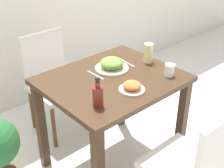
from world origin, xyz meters
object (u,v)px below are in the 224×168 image
at_px(food_plate, 112,64).
at_px(sauce_bottle, 98,95).
at_px(drink_cup, 170,70).
at_px(juice_glass, 148,53).
at_px(chair_near, 197,163).
at_px(chair_far, 52,78).
at_px(side_plate, 132,87).

relative_size(food_plate, sauce_bottle, 1.26).
xyz_separation_m(drink_cup, juice_glass, (0.05, 0.25, 0.03)).
bearing_deg(food_plate, chair_near, -95.80).
distance_m(chair_far, food_plate, 0.71).
bearing_deg(side_plate, drink_cup, -4.47).
height_order(drink_cup, sauce_bottle, sauce_bottle).
distance_m(chair_far, juice_glass, 0.90).
height_order(chair_far, drink_cup, chair_far).
xyz_separation_m(chair_far, juice_glass, (0.43, -0.71, 0.34)).
bearing_deg(side_plate, chair_near, -87.43).
bearing_deg(food_plate, juice_glass, -17.67).
distance_m(chair_near, sauce_bottle, 0.69).
relative_size(side_plate, drink_cup, 2.00).
relative_size(chair_far, food_plate, 3.62).
xyz_separation_m(chair_near, food_plate, (0.08, 0.83, 0.31)).
bearing_deg(drink_cup, side_plate, 175.53).
xyz_separation_m(side_plate, sauce_bottle, (-0.28, 0.00, 0.05)).
height_order(drink_cup, juice_glass, juice_glass).
xyz_separation_m(chair_near, sauce_bottle, (-0.30, 0.52, 0.34)).
height_order(juice_glass, sauce_bottle, sauce_bottle).
bearing_deg(drink_cup, chair_far, 111.14).
height_order(chair_far, juice_glass, juice_glass).
distance_m(chair_far, sauce_bottle, 1.02).
relative_size(food_plate, drink_cup, 2.88).
distance_m(food_plate, sauce_bottle, 0.50).
distance_m(side_plate, juice_glass, 0.45).
height_order(chair_near, juice_glass, juice_glass).
distance_m(drink_cup, juice_glass, 0.26).
bearing_deg(juice_glass, food_plate, 162.33).
relative_size(chair_far, sauce_bottle, 4.56).
bearing_deg(drink_cup, juice_glass, 77.64).
bearing_deg(side_plate, juice_glass, 29.69).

